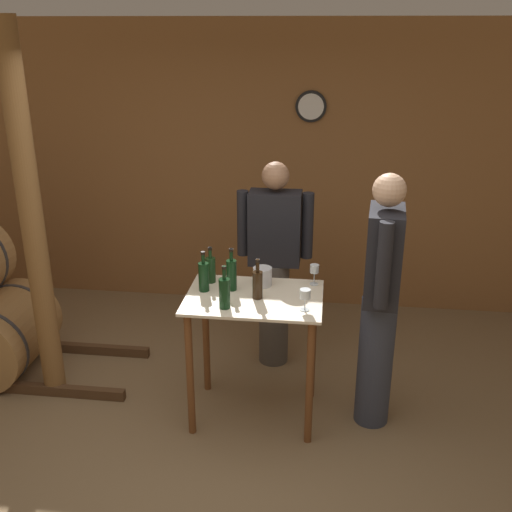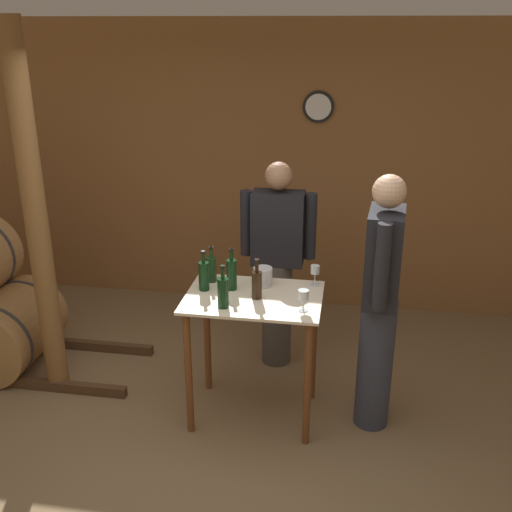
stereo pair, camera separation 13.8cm
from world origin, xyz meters
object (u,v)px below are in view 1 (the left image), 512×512
(wine_bottle_far_left, at_px, (204,276))
(person_host, at_px, (275,261))
(wine_bottle_right, at_px, (225,292))
(wine_bottle_left, at_px, (211,269))
(wine_glass_near_center, at_px, (314,270))
(wine_glass_near_left, at_px, (305,295))
(wooden_post, at_px, (32,224))
(person_visitor_with_scarf, at_px, (380,298))
(ice_bucket, at_px, (262,277))
(wine_bottle_far_right, at_px, (258,284))
(wine_bottle_center, at_px, (232,274))

(wine_bottle_far_left, bearing_deg, person_host, 59.49)
(wine_bottle_far_left, relative_size, wine_bottle_right, 0.98)
(wine_bottle_left, bearing_deg, wine_bottle_far_left, -96.54)
(wine_bottle_far_left, xyz_separation_m, wine_glass_near_center, (0.74, 0.20, 0.00))
(wine_bottle_right, distance_m, wine_glass_near_left, 0.51)
(wine_glass_near_center, distance_m, person_host, 0.62)
(wine_glass_near_center, bearing_deg, wine_bottle_right, -141.52)
(wooden_post, xyz_separation_m, person_host, (1.62, 0.66, -0.46))
(wine_bottle_far_left, relative_size, wine_glass_near_left, 1.98)
(person_visitor_with_scarf, bearing_deg, wine_bottle_left, 172.11)
(wooden_post, height_order, wine_bottle_left, wooden_post)
(person_host, bearing_deg, wine_glass_near_left, -73.01)
(ice_bucket, relative_size, person_visitor_with_scarf, 0.07)
(wooden_post, relative_size, wine_bottle_left, 10.36)
(wine_bottle_right, height_order, ice_bucket, wine_bottle_right)
(wooden_post, bearing_deg, wine_bottle_right, -11.85)
(wine_bottle_far_left, bearing_deg, wine_bottle_right, -52.59)
(wine_bottle_far_left, xyz_separation_m, wine_bottle_left, (0.02, 0.15, -0.01))
(wine_bottle_far_right, xyz_separation_m, ice_bucket, (0.01, 0.21, -0.04))
(wine_bottle_right, bearing_deg, wine_glass_near_center, 38.48)
(wine_bottle_center, bearing_deg, wine_bottle_far_left, -168.23)
(wine_bottle_left, relative_size, ice_bucket, 1.98)
(wine_bottle_right, relative_size, wine_glass_near_center, 1.97)
(wine_bottle_far_left, distance_m, ice_bucket, 0.41)
(wine_bottle_left, bearing_deg, wine_bottle_right, -66.78)
(wine_glass_near_left, height_order, person_host, person_host)
(wine_bottle_left, height_order, person_host, person_host)
(wine_glass_near_left, xyz_separation_m, wine_glass_near_center, (0.04, 0.41, 0.00))
(wine_glass_near_left, distance_m, person_host, 0.97)
(wine_bottle_far_left, bearing_deg, wine_glass_near_center, 14.96)
(wine_bottle_far_right, distance_m, wine_glass_near_left, 0.35)
(wine_glass_near_center, bearing_deg, wine_glass_near_left, -96.20)
(wine_bottle_far_left, distance_m, person_visitor_with_scarf, 1.19)
(wine_bottle_right, distance_m, ice_bucket, 0.43)
(wine_bottle_far_right, bearing_deg, wine_glass_near_left, -23.69)
(wine_glass_near_center, xyz_separation_m, person_host, (-0.33, 0.51, -0.15))
(wine_bottle_far_right, xyz_separation_m, person_host, (0.04, 0.78, -0.15))
(wine_glass_near_center, bearing_deg, wine_bottle_far_right, -143.39)
(ice_bucket, relative_size, person_host, 0.08)
(wine_bottle_far_left, distance_m, person_host, 0.83)
(wine_bottle_left, height_order, wine_glass_near_left, wine_bottle_left)
(wine_bottle_left, relative_size, wine_bottle_right, 0.90)
(wooden_post, bearing_deg, wine_glass_near_center, 4.40)
(wine_bottle_right, distance_m, wine_glass_near_center, 0.71)
(wooden_post, distance_m, wine_bottle_far_left, 1.24)
(ice_bucket, distance_m, person_visitor_with_scarf, 0.82)
(wine_bottle_center, xyz_separation_m, person_visitor_with_scarf, (1.00, -0.05, -0.10))
(wine_bottle_right, xyz_separation_m, wine_glass_near_left, (0.51, 0.03, -0.00))
(wine_bottle_far_left, xyz_separation_m, wine_bottle_far_right, (0.38, -0.07, -0.00))
(wooden_post, relative_size, wine_bottle_center, 9.02)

